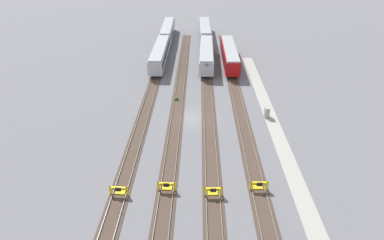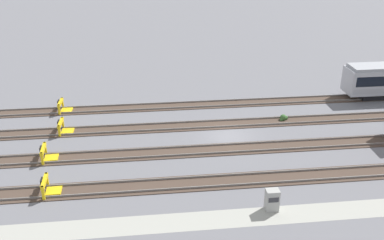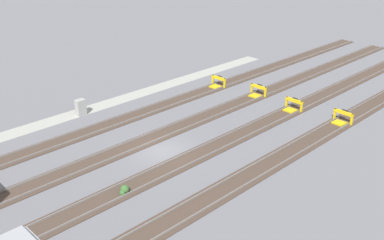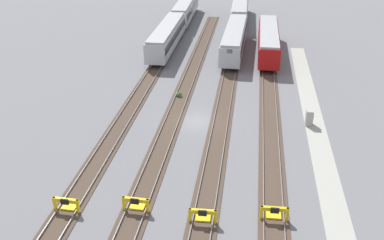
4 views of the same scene
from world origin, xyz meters
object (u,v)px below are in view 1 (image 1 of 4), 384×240
at_px(subway_car_front_row_right_inner, 207,54).
at_px(subway_car_front_row_leftmost, 168,31).
at_px(subway_car_front_row_left_inner, 229,55).
at_px(weed_clump, 177,99).
at_px(subway_car_front_row_rightmost, 205,31).
at_px(electrical_cabinet, 267,112).
at_px(subway_car_front_row_centre, 160,54).
at_px(bumper_stop_middle_track, 167,186).
at_px(bumper_stop_nearest_track, 258,185).
at_px(bumper_stop_far_inner_track, 120,190).
at_px(bumper_stop_near_inner_track, 213,191).

bearing_deg(subway_car_front_row_right_inner, subway_car_front_row_leftmost, 28.37).
bearing_deg(subway_car_front_row_left_inner, weed_clump, 149.32).
distance_m(subway_car_front_row_rightmost, electrical_cabinet, 42.67).
distance_m(subway_car_front_row_centre, bumper_stop_middle_track, 38.75).
relative_size(subway_car_front_row_centre, bumper_stop_middle_track, 8.97).
distance_m(subway_car_front_row_right_inner, subway_car_front_row_rightmost, 19.17).
bearing_deg(bumper_stop_nearest_track, subway_car_front_row_leftmost, 14.84).
height_order(bumper_stop_far_inner_track, weed_clump, bumper_stop_far_inner_track).
distance_m(bumper_stop_near_inner_track, bumper_stop_far_inner_track, 10.00).
distance_m(subway_car_front_row_right_inner, electrical_cabinet, 24.25).
distance_m(electrical_cabinet, weed_clump, 15.12).
xyz_separation_m(subway_car_front_row_centre, subway_car_front_row_rightmost, (19.17, -10.07, 0.00)).
bearing_deg(subway_car_front_row_leftmost, weed_clump, -172.51).
xyz_separation_m(bumper_stop_nearest_track, bumper_stop_middle_track, (-0.33, 10.00, 0.00)).
bearing_deg(bumper_stop_far_inner_track, subway_car_front_row_left_inner, -20.95).
bearing_deg(weed_clump, bumper_stop_far_inner_track, 167.84).
distance_m(subway_car_front_row_left_inner, electrical_cabinet, 22.93).
bearing_deg(subway_car_front_row_leftmost, bumper_stop_nearest_track, -165.16).
bearing_deg(bumper_stop_near_inner_track, bumper_stop_nearest_track, -78.82).
distance_m(subway_car_front_row_leftmost, bumper_stop_nearest_track, 58.75).
height_order(subway_car_front_row_left_inner, subway_car_front_row_right_inner, same).
relative_size(subway_car_front_row_centre, electrical_cabinet, 11.25).
height_order(subway_car_front_row_right_inner, subway_car_front_row_rightmost, same).
height_order(bumper_stop_nearest_track, electrical_cabinet, electrical_cabinet).
bearing_deg(weed_clump, subway_car_front_row_centre, 15.19).
xyz_separation_m(subway_car_front_row_centre, bumper_stop_middle_track, (-38.40, -5.01, -1.53)).
height_order(bumper_stop_near_inner_track, bumper_stop_middle_track, same).
height_order(bumper_stop_middle_track, electrical_cabinet, electrical_cabinet).
bearing_deg(bumper_stop_middle_track, subway_car_front_row_leftmost, 5.05).
height_order(bumper_stop_middle_track, weed_clump, bumper_stop_middle_track).
bearing_deg(subway_car_front_row_rightmost, bumper_stop_far_inner_track, 170.22).
relative_size(subway_car_front_row_rightmost, bumper_stop_near_inner_track, 8.99).
distance_m(bumper_stop_far_inner_track, electrical_cabinet, 25.13).
bearing_deg(bumper_stop_far_inner_track, bumper_stop_near_inner_track, -89.50).
xyz_separation_m(subway_car_front_row_right_inner, bumper_stop_middle_track, (-38.40, 5.06, -1.53)).
relative_size(subway_car_front_row_rightmost, weed_clump, 19.61).
bearing_deg(electrical_cabinet, weed_clump, 69.80).
relative_size(subway_car_front_row_centre, bumper_stop_near_inner_track, 8.97).
xyz_separation_m(subway_car_front_row_leftmost, subway_car_front_row_right_inner, (-18.70, -10.10, 0.00)).
relative_size(subway_car_front_row_leftmost, electrical_cabinet, 11.27).
bearing_deg(bumper_stop_near_inner_track, subway_car_front_row_centre, 14.37).
xyz_separation_m(bumper_stop_middle_track, bumper_stop_far_inner_track, (-0.75, 5.00, 0.00)).
distance_m(subway_car_front_row_leftmost, subway_car_front_row_left_inner, 23.99).
relative_size(subway_car_front_row_centre, subway_car_front_row_rightmost, 1.00).
relative_size(bumper_stop_near_inner_track, bumper_stop_middle_track, 1.00).
xyz_separation_m(subway_car_front_row_left_inner, weed_clump, (-17.35, 10.29, -1.80)).
relative_size(bumper_stop_middle_track, weed_clump, 2.18).
distance_m(subway_car_front_row_right_inner, bumper_stop_near_inner_track, 39.09).
xyz_separation_m(subway_car_front_row_centre, bumper_stop_near_inner_track, (-39.06, -10.00, -1.53)).
bearing_deg(subway_car_front_row_right_inner, electrical_cabinet, -158.66).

